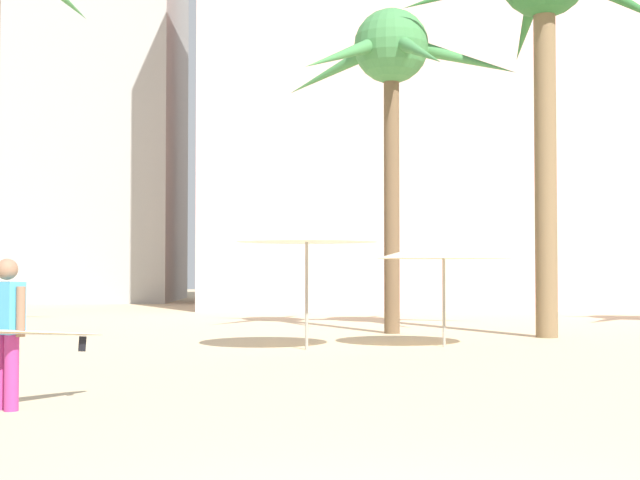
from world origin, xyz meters
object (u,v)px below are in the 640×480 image
(cafe_umbrella_2, at_px, (444,249))
(person_far_right, at_px, (3,329))
(palm_tree_left, at_px, (544,4))
(cafe_umbrella_3, at_px, (307,233))
(palm_tree_right, at_px, (391,66))

(cafe_umbrella_2, xyz_separation_m, person_far_right, (-6.29, -7.77, -1.06))
(palm_tree_left, xyz_separation_m, cafe_umbrella_3, (-5.55, -2.78, -5.41))
(palm_tree_left, relative_size, cafe_umbrella_2, 3.48)
(cafe_umbrella_2, distance_m, person_far_right, 10.05)
(palm_tree_right, xyz_separation_m, person_far_right, (-5.64, -11.31, -5.62))
(palm_tree_left, height_order, cafe_umbrella_3, palm_tree_left)
(person_far_right, bearing_deg, cafe_umbrella_2, 176.99)
(palm_tree_left, distance_m, cafe_umbrella_2, 6.72)
(cafe_umbrella_3, relative_size, person_far_right, 1.09)
(palm_tree_left, distance_m, palm_tree_right, 3.84)
(palm_tree_left, xyz_separation_m, cafe_umbrella_2, (-2.76, -2.23, -5.71))
(cafe_umbrella_2, xyz_separation_m, cafe_umbrella_3, (-2.79, -0.55, 0.31))
(palm_tree_right, distance_m, person_far_right, 13.83)
(person_far_right, bearing_deg, cafe_umbrella_3, -169.89)
(cafe_umbrella_2, height_order, cafe_umbrella_3, cafe_umbrella_3)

